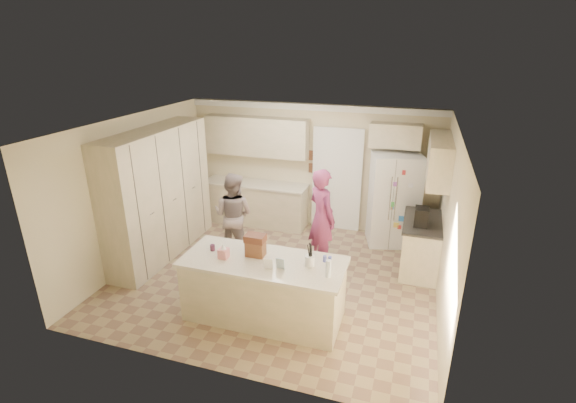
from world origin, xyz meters
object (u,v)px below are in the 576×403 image
(refrigerator, at_px, (394,200))
(utensil_crock, at_px, (310,261))
(island_base, at_px, (264,290))
(teen_boy, at_px, (233,215))
(coffee_maker, at_px, (421,217))
(dollhouse_body, at_px, (256,248))
(tissue_box, at_px, (224,253))
(teen_girl, at_px, (322,218))

(refrigerator, bearing_deg, utensil_crock, -121.27)
(island_base, bearing_deg, teen_boy, 126.42)
(coffee_maker, relative_size, dollhouse_body, 1.15)
(island_base, bearing_deg, utensil_crock, 4.40)
(tissue_box, xyz_separation_m, dollhouse_body, (0.40, 0.20, 0.04))
(refrigerator, height_order, utensil_crock, refrigerator)
(tissue_box, relative_size, dollhouse_body, 0.54)
(teen_boy, bearing_deg, utensil_crock, 143.06)
(refrigerator, height_order, teen_girl, refrigerator)
(teen_boy, bearing_deg, refrigerator, -149.66)
(island_base, relative_size, teen_boy, 1.39)
(refrigerator, relative_size, island_base, 0.82)
(coffee_maker, distance_m, teen_boy, 3.27)
(teen_boy, bearing_deg, island_base, 129.93)
(coffee_maker, height_order, teen_girl, teen_girl)
(refrigerator, distance_m, island_base, 3.42)
(teen_boy, relative_size, teen_girl, 0.90)
(coffee_maker, relative_size, teen_girl, 0.17)
(coffee_maker, distance_m, utensil_crock, 2.32)
(tissue_box, relative_size, teen_boy, 0.09)
(island_base, bearing_deg, refrigerator, 62.94)
(refrigerator, relative_size, coffee_maker, 6.00)
(coffee_maker, distance_m, teen_girl, 1.66)
(refrigerator, bearing_deg, island_base, -131.62)
(utensil_crock, height_order, teen_girl, teen_girl)
(coffee_maker, xyz_separation_m, dollhouse_body, (-2.20, -1.80, -0.03))
(utensil_crock, height_order, teen_boy, teen_boy)
(coffee_maker, bearing_deg, utensil_crock, -127.12)
(island_base, xyz_separation_m, dollhouse_body, (-0.15, 0.10, 0.60))
(utensil_crock, relative_size, teen_girl, 0.08)
(tissue_box, xyz_separation_m, teen_girl, (0.96, 1.89, -0.11))
(coffee_maker, xyz_separation_m, teen_girl, (-1.64, -0.11, -0.19))
(island_base, distance_m, teen_girl, 1.89)
(utensil_crock, relative_size, tissue_box, 1.07)
(dollhouse_body, distance_m, teen_boy, 1.87)
(island_base, relative_size, teen_girl, 1.25)
(island_base, xyz_separation_m, tissue_box, (-0.55, -0.10, 0.56))
(teen_girl, bearing_deg, dollhouse_body, 114.72)
(island_base, distance_m, dollhouse_body, 0.62)
(island_base, bearing_deg, coffee_maker, 42.83)
(coffee_maker, xyz_separation_m, utensil_crock, (-1.40, -1.85, -0.07))
(refrigerator, xyz_separation_m, utensil_crock, (-0.89, -2.97, 0.10))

